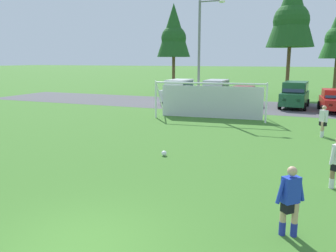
# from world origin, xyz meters

# --- Properties ---
(ground_plane) EXTENTS (400.00, 400.00, 0.00)m
(ground_plane) POSITION_xyz_m (0.00, 15.00, 0.00)
(ground_plane) COLOR #3D7028
(parking_lot_strip) EXTENTS (52.00, 8.40, 0.01)m
(parking_lot_strip) POSITION_xyz_m (0.00, 24.02, 0.00)
(parking_lot_strip) COLOR #4C4C51
(parking_lot_strip) RESTS_ON ground
(soccer_ball) EXTENTS (0.22, 0.22, 0.22)m
(soccer_ball) POSITION_xyz_m (-1.01, 7.11, 0.11)
(soccer_ball) COLOR white
(soccer_ball) RESTS_ON ground
(soccer_goal) EXTENTS (7.56, 2.62, 2.57)m
(soccer_goal) POSITION_xyz_m (-1.64, 16.85, 1.29)
(soccer_goal) COLOR white
(soccer_goal) RESTS_ON ground
(player_midfield_center) EXTENTS (0.64, 0.52, 1.64)m
(player_midfield_center) POSITION_xyz_m (4.10, 2.16, 0.82)
(player_midfield_center) COLOR tan
(player_midfield_center) RESTS_ON ground
(player_winger_left) EXTENTS (0.44, 0.69, 1.64)m
(player_winger_left) POSITION_xyz_m (5.25, 13.51, 0.82)
(player_winger_left) COLOR tan
(player_winger_left) RESTS_ON ground
(parked_car_slot_far_left) EXTENTS (2.23, 4.65, 2.16)m
(parked_car_slot_far_left) POSITION_xyz_m (-6.57, 24.05, 1.11)
(parked_car_slot_far_left) COLOR silver
(parked_car_slot_far_left) RESTS_ON ground
(parked_car_slot_left) EXTENTS (2.16, 4.61, 2.16)m
(parked_car_slot_left) POSITION_xyz_m (-3.26, 24.83, 1.11)
(parked_car_slot_left) COLOR #B2B2BC
(parked_car_slot_left) RESTS_ON ground
(parked_car_slot_center_left) EXTENTS (2.18, 4.27, 1.72)m
(parked_car_slot_center_left) POSITION_xyz_m (-0.66, 24.04, 0.88)
(parked_car_slot_center_left) COLOR maroon
(parked_car_slot_center_left) RESTS_ON ground
(parked_car_slot_center) EXTENTS (2.40, 4.73, 2.16)m
(parked_car_slot_center) POSITION_xyz_m (3.54, 24.58, 1.11)
(parked_car_slot_center) COLOR #194C2D
(parked_car_slot_center) RESTS_ON ground
(parked_car_slot_center_right) EXTENTS (2.23, 4.30, 1.72)m
(parked_car_slot_center_right) POSITION_xyz_m (6.44, 23.39, 0.88)
(parked_car_slot_center_right) COLOR red
(parked_car_slot_center_right) RESTS_ON ground
(tree_left_edge) EXTENTS (3.87, 3.87, 10.31)m
(tree_left_edge) POSITION_xyz_m (-10.22, 32.20, 7.08)
(tree_left_edge) COLOR brown
(tree_left_edge) RESTS_ON ground
(tree_mid_left) EXTENTS (4.71, 4.71, 12.55)m
(tree_mid_left) POSITION_xyz_m (2.53, 31.79, 8.63)
(tree_mid_left) COLOR brown
(tree_mid_left) RESTS_ON ground
(street_lamp) EXTENTS (2.00, 0.32, 8.12)m
(street_lamp) POSITION_xyz_m (-2.97, 18.93, 4.20)
(street_lamp) COLOR slate
(street_lamp) RESTS_ON ground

